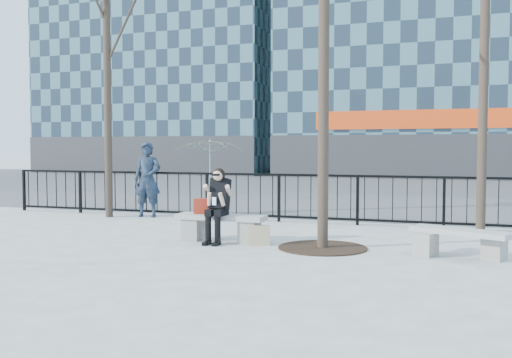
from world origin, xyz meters
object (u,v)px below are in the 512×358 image
(standing_man, at_px, (147,179))
(bench_second, at_px, (459,240))
(seated_woman, at_px, (217,205))
(bench_main, at_px, (221,225))

(standing_man, bearing_deg, bench_second, -33.87)
(seated_woman, height_order, standing_man, standing_man)
(bench_second, bearing_deg, standing_man, -179.15)
(bench_second, distance_m, standing_man, 7.81)
(bench_second, xyz_separation_m, standing_man, (-7.17, 3.02, 0.65))
(bench_main, height_order, standing_man, standing_man)
(bench_second, relative_size, seated_woman, 1.12)
(bench_main, relative_size, seated_woman, 1.23)
(bench_main, distance_m, seated_woman, 0.40)
(bench_main, height_order, bench_second, bench_main)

